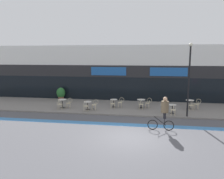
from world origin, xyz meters
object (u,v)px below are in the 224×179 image
object	(u,v)px
cafe_chair_5_near	(191,105)
bistro_table_0	(62,102)
cafe_chair_2_side	(121,102)
cafe_chair_4_side	(164,107)
bistro_table_1	(88,104)
cafe_chair_1_side	(95,104)
bistro_table_3	(141,102)
cafe_chair_3_side	(148,102)
cafe_chair_2_near	(113,103)
cafe_chair_0_near	(60,104)
cyclist_0	(164,110)
planter_pot	(61,93)
bistro_table_2	(114,102)
cafe_chair_4_near	(173,109)
bistro_table_5	(190,103)
cafe_chair_3_near	(141,104)
cafe_chair_0_side	(69,102)
cafe_chair_1_near	(86,105)
cafe_chair_5_side	(197,103)
lamp_post	(189,75)
bistro_table_4	(172,107)

from	to	relation	value
cafe_chair_5_near	bistro_table_0	bearing A→B (deg)	85.29
cafe_chair_2_side	cafe_chair_4_side	world-z (taller)	same
bistro_table_1	cafe_chair_1_side	world-z (taller)	cafe_chair_1_side
bistro_table_3	bistro_table_0	bearing A→B (deg)	-171.44
cafe_chair_5_near	cafe_chair_3_side	bearing A→B (deg)	75.56
cafe_chair_2_near	cafe_chair_4_side	xyz separation A→B (m)	(4.31, -0.86, 0.00)
cafe_chair_0_near	cafe_chair_3_side	xyz separation A→B (m)	(7.52, 1.67, 0.00)
cyclist_0	cafe_chair_4_side	bearing A→B (deg)	-93.81
cafe_chair_5_near	planter_pot	distance (m)	12.86
bistro_table_0	cafe_chair_4_side	world-z (taller)	cafe_chair_4_side
bistro_table_2	cafe_chair_4_near	size ratio (longest dim) A/B	0.78
bistro_table_5	cafe_chair_1_side	bearing A→B (deg)	-168.92
cafe_chair_4_side	bistro_table_0	bearing A→B (deg)	167.85
bistro_table_3	cafe_chair_0_near	distance (m)	7.09
cafe_chair_5_near	cafe_chair_3_near	bearing A→B (deg)	85.10
bistro_table_0	cafe_chair_2_near	distance (m)	4.47
cafe_chair_0_side	cafe_chair_4_near	xyz separation A→B (m)	(8.77, -1.18, 0.00)
cafe_chair_1_near	cafe_chair_4_near	bearing A→B (deg)	-85.45
cafe_chair_3_side	cafe_chair_0_near	bearing A→B (deg)	9.68
bistro_table_3	cafe_chair_5_side	size ratio (longest dim) A/B	0.83
cafe_chair_4_near	cafe_chair_1_near	bearing A→B (deg)	92.13
cafe_chair_1_side	lamp_post	distance (m)	7.91
bistro_table_4	cyclist_0	bearing A→B (deg)	-104.40
bistro_table_2	cafe_chair_5_near	bearing A→B (deg)	-2.47
bistro_table_3	bistro_table_1	bearing A→B (deg)	-163.21
bistro_table_2	cafe_chair_3_near	bearing A→B (deg)	-11.95
cafe_chair_2_side	planter_pot	world-z (taller)	planter_pot
bistro_table_5	cafe_chair_4_near	xyz separation A→B (m)	(-1.68, -2.44, -0.04)
cafe_chair_4_near	cyclist_0	size ratio (longest dim) A/B	0.42
cafe_chair_3_near	cafe_chair_4_side	size ratio (longest dim) A/B	1.00
bistro_table_5	lamp_post	world-z (taller)	lamp_post
cafe_chair_0_near	cafe_chair_1_side	xyz separation A→B (m)	(3.02, 0.31, 0.00)
cafe_chair_3_side	cafe_chair_4_side	bearing A→B (deg)	125.08
bistro_table_4	cafe_chair_4_side	bearing A→B (deg)	-178.98
bistro_table_1	cafe_chair_2_near	world-z (taller)	cafe_chair_2_near
cafe_chair_4_near	lamp_post	xyz separation A→B (m)	(1.02, -0.06, 2.63)
cafe_chair_1_side	cafe_chair_2_near	xyz separation A→B (m)	(1.44, 0.61, 0.00)
cafe_chair_0_near	cafe_chair_1_side	world-z (taller)	same
cafe_chair_5_side	bistro_table_4	bearing A→B (deg)	37.35
cafe_chair_0_near	cyclist_0	size ratio (longest dim) A/B	0.42
cafe_chair_3_near	cafe_chair_1_near	bearing A→B (deg)	108.63
cafe_chair_0_near	cafe_chair_5_near	distance (m)	11.16
cafe_chair_0_near	bistro_table_5	bearing A→B (deg)	-83.03
cafe_chair_4_side	cafe_chair_5_side	bearing A→B (deg)	23.48
bistro_table_1	cafe_chair_5_side	xyz separation A→B (m)	(9.31, 1.59, 0.02)
cafe_chair_0_side	cyclist_0	bearing A→B (deg)	150.46
cafe_chair_3_side	cafe_chair_5_near	xyz separation A→B (m)	(3.56, -0.40, 0.00)
cafe_chair_2_side	planter_pot	size ratio (longest dim) A/B	0.71
bistro_table_0	bistro_table_1	distance (m)	2.42
cafe_chair_2_near	cafe_chair_5_side	size ratio (longest dim) A/B	1.00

